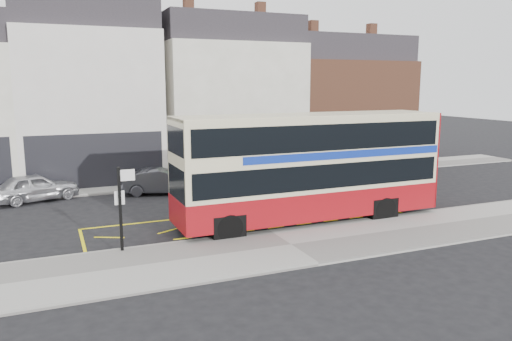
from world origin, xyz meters
name	(u,v)px	position (x,y,z in m)	size (l,w,h in m)	color
ground	(266,231)	(0.00, 0.00, 0.00)	(120.00, 120.00, 0.00)	black
pavement	(291,246)	(0.00, -2.30, 0.07)	(40.00, 4.00, 0.15)	#9F9D97
kerb	(269,232)	(0.00, -0.38, 0.07)	(40.00, 0.15, 0.15)	gray
far_pavement	(193,181)	(0.00, 11.00, 0.07)	(50.00, 3.00, 0.15)	#9F9D97
road_markings	(251,221)	(0.00, 1.60, 0.01)	(14.00, 3.40, 0.01)	yellow
terrace_left	(88,94)	(-5.50, 14.99, 5.32)	(8.00, 8.01, 11.80)	silver
terrace_green_shop	(225,96)	(3.50, 14.99, 5.07)	(9.00, 8.01, 11.30)	white
terrace_right	(336,102)	(12.50, 14.99, 4.57)	(9.00, 8.01, 10.30)	brown
double_decker_bus	(310,166)	(2.36, 0.60, 2.46)	(11.73, 2.79, 4.68)	beige
bus_stop_post	(122,201)	(-5.74, -0.57, 1.94)	(0.74, 0.13, 2.98)	black
car_silver	(35,187)	(-8.73, 9.38, 0.72)	(1.70, 4.22, 1.44)	silver
car_grey	(161,181)	(-2.42, 8.59, 0.69)	(1.46, 4.18, 1.38)	#3A3C42
car_white	(353,165)	(10.08, 8.85, 0.75)	(2.11, 5.20, 1.51)	silver
street_tree_right	(294,121)	(7.03, 11.31, 3.54)	(2.40, 2.40, 5.19)	black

